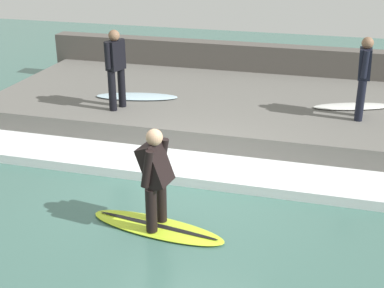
# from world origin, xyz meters

# --- Properties ---
(ground_plane) EXTENTS (28.00, 28.00, 0.00)m
(ground_plane) POSITION_xyz_m (0.00, 0.00, 0.00)
(ground_plane) COLOR #426B60
(concrete_ledge) EXTENTS (4.40, 10.28, 0.55)m
(concrete_ledge) POSITION_xyz_m (3.73, 0.00, 0.27)
(concrete_ledge) COLOR #66635E
(concrete_ledge) RESTS_ON ground_plane
(back_wall) EXTENTS (0.50, 10.79, 1.22)m
(back_wall) POSITION_xyz_m (6.18, 0.00, 0.61)
(back_wall) COLOR #544F49
(back_wall) RESTS_ON ground_plane
(wave_foam_crest) EXTENTS (1.11, 9.77, 0.17)m
(wave_foam_crest) POSITION_xyz_m (0.98, 0.00, 0.09)
(wave_foam_crest) COLOR white
(wave_foam_crest) RESTS_ON ground_plane
(surfboard_riding) EXTENTS (0.86, 2.15, 0.07)m
(surfboard_riding) POSITION_xyz_m (-0.96, 0.09, 0.03)
(surfboard_riding) COLOR #BFE02D
(surfboard_riding) RESTS_ON ground_plane
(surfer_riding) EXTENTS (0.57, 0.49, 1.50)m
(surfer_riding) POSITION_xyz_m (-0.96, 0.09, 0.89)
(surfer_riding) COLOR black
(surfer_riding) RESTS_ON surfboard_riding
(surfer_waiting_near) EXTENTS (0.54, 0.26, 1.60)m
(surfer_waiting_near) POSITION_xyz_m (3.15, -2.71, 1.44)
(surfer_waiting_near) COLOR black
(surfer_waiting_near) RESTS_ON concrete_ledge
(surfboard_waiting_near) EXTENTS (0.97, 1.72, 0.06)m
(surfboard_waiting_near) POSITION_xyz_m (3.76, -2.60, 0.58)
(surfboard_waiting_near) COLOR white
(surfboard_waiting_near) RESTS_ON concrete_ledge
(surfer_waiting_far) EXTENTS (0.53, 0.34, 1.62)m
(surfer_waiting_far) POSITION_xyz_m (2.43, 2.08, 1.46)
(surfer_waiting_far) COLOR black
(surfer_waiting_far) RESTS_ON concrete_ledge
(surfboard_waiting_far) EXTENTS (0.88, 1.87, 0.06)m
(surfboard_waiting_far) POSITION_xyz_m (3.19, 1.96, 0.58)
(surfboard_waiting_far) COLOR silver
(surfboard_waiting_far) RESTS_ON concrete_ledge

